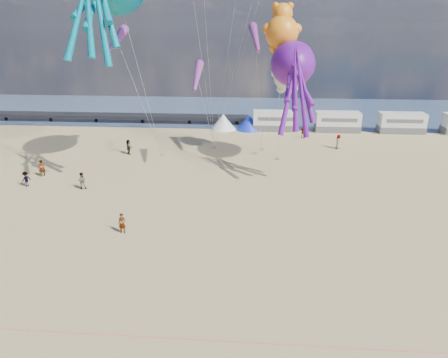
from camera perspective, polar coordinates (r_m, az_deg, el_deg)
ground at (r=26.02m, az=-2.66°, el=-14.47°), size 120.00×120.00×0.00m
water at (r=77.55m, az=2.25°, el=9.74°), size 120.00×120.00×0.00m
pier at (r=73.30m, az=-20.81°, el=8.53°), size 60.00×3.00×0.50m
motorhome_0 at (r=62.60m, az=7.27°, el=8.26°), size 6.60×2.50×3.00m
motorhome_1 at (r=63.80m, az=15.90°, el=7.87°), size 6.60×2.50×3.00m
motorhome_2 at (r=66.35m, az=24.02°, el=7.34°), size 6.60×2.50×3.00m
tent_white at (r=62.76m, az=-0.12°, el=8.18°), size 4.00×4.00×2.40m
tent_blue at (r=62.59m, az=3.57°, el=8.10°), size 4.00×4.00×2.40m
rope_line at (r=22.16m, az=-4.32°, el=-21.90°), size 34.00×0.03×0.03m
standing_person at (r=32.03m, az=-14.35°, el=-6.17°), size 0.61×0.40×1.65m
beachgoer_0 at (r=54.66m, az=16.02°, el=5.15°), size 0.80×0.81×1.88m
beachgoer_1 at (r=41.75m, az=-19.66°, el=-0.23°), size 0.96×0.76×1.71m
beachgoer_2 at (r=44.57m, az=-26.45°, el=-0.02°), size 0.86×0.95×1.57m
beachgoer_3 at (r=58.71m, az=11.24°, el=6.55°), size 1.24×0.87×1.75m
beachgoer_4 at (r=51.63m, az=-13.46°, el=4.47°), size 1.00×1.16×1.87m
beachgoer_5 at (r=46.92m, az=-24.61°, el=1.44°), size 1.64×1.55×1.85m
sandbag_a at (r=50.47m, az=-8.87°, el=3.45°), size 0.50×0.35×0.22m
sandbag_b at (r=50.61m, az=4.46°, el=3.69°), size 0.50×0.35×0.22m
sandbag_c at (r=48.77m, az=7.60°, el=2.90°), size 0.50×0.35×0.22m
sandbag_d at (r=52.35m, az=5.40°, el=4.25°), size 0.50×0.35×0.22m
sandbag_e at (r=53.00m, az=-1.38°, el=4.55°), size 0.50×0.35×0.22m
kite_octopus_purple at (r=44.75m, az=9.81°, el=15.93°), size 6.74×10.57×11.19m
kite_panda at (r=46.81m, az=9.10°, el=14.30°), size 4.23×4.02×5.52m
kite_teddy_orange at (r=46.29m, az=8.27°, el=19.98°), size 5.21×5.02×6.14m
windsock_left at (r=47.72m, az=-15.05°, el=18.61°), size 1.11×6.56×6.55m
windsock_mid at (r=45.53m, az=4.52°, el=19.43°), size 1.75×5.90×5.82m
windsock_right at (r=42.22m, az=-3.84°, el=14.41°), size 0.94×4.83×4.82m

